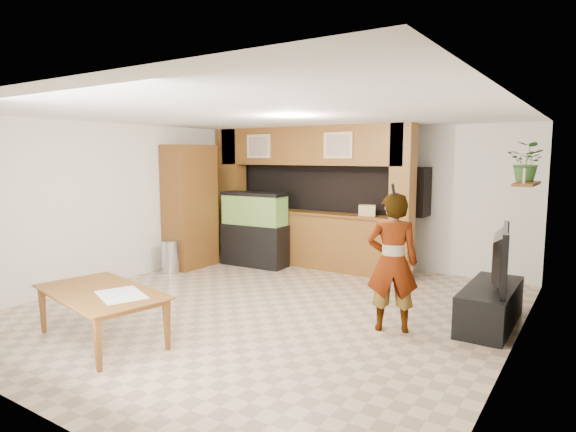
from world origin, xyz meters
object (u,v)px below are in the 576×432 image
Objects in this scene: pantry_cabinet at (190,206)px; person at (392,262)px; television at (493,256)px; aquarium at (255,230)px; dining_table at (99,317)px.

pantry_cabinet is 4.55m from person.
pantry_cabinet is at bearing -39.12° from person.
television is at bearing -163.70° from person.
television is 0.77× the size of person.
pantry_cabinet is 1.63× the size of aquarium.
aquarium is (0.97, 0.71, -0.45)m from pantry_cabinet.
dining_table is (0.83, -3.97, -0.39)m from aquarium.
dining_table is at bearing 121.21° from television.
dining_table is at bearing 14.74° from person.
person is at bearing 122.35° from television.
pantry_cabinet is 1.38× the size of dining_table.
aquarium is at bearing 68.46° from television.
aquarium reaches higher than dining_table.
aquarium is 4.50m from television.
pantry_cabinet is 1.77× the size of television.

